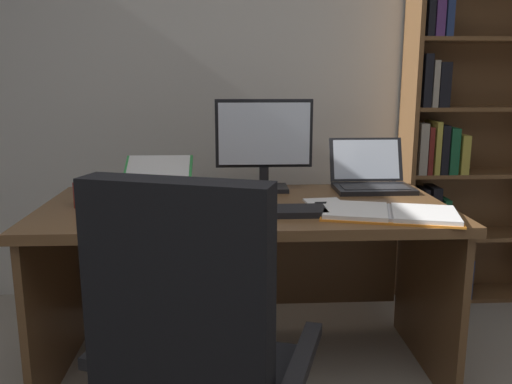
# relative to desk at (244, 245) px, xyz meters

# --- Properties ---
(wall_back) EXTENTS (5.26, 0.12, 2.83)m
(wall_back) POSITION_rel_desk_xyz_m (0.04, 0.88, 0.86)
(wall_back) COLOR beige
(wall_back) RESTS_ON ground
(desk) EXTENTS (1.68, 0.81, 0.76)m
(desk) POSITION_rel_desk_xyz_m (0.00, 0.00, 0.00)
(desk) COLOR brown
(desk) RESTS_ON ground
(bookshelf) EXTENTS (0.83, 0.26, 2.22)m
(bookshelf) POSITION_rel_desk_xyz_m (1.24, 0.68, 0.51)
(bookshelf) COLOR brown
(bookshelf) RESTS_ON ground
(office_chair) EXTENTS (0.70, 0.62, 1.04)m
(office_chair) POSITION_rel_desk_xyz_m (-0.16, -0.90, -0.11)
(office_chair) COLOR black
(office_chair) RESTS_ON ground
(monitor) EXTENTS (0.45, 0.16, 0.42)m
(monitor) POSITION_rel_desk_xyz_m (0.10, 0.20, 0.41)
(monitor) COLOR black
(monitor) RESTS_ON desk
(laptop) EXTENTS (0.36, 0.31, 0.23)m
(laptop) POSITION_rel_desk_xyz_m (0.61, 0.20, 0.25)
(laptop) COLOR black
(laptop) RESTS_ON desk
(keyboard) EXTENTS (0.42, 0.15, 0.02)m
(keyboard) POSITION_rel_desk_xyz_m (0.10, -0.26, 0.22)
(keyboard) COLOR black
(keyboard) RESTS_ON desk
(computer_mouse) EXTENTS (0.06, 0.10, 0.04)m
(computer_mouse) POSITION_rel_desk_xyz_m (-0.20, -0.26, 0.22)
(computer_mouse) COLOR black
(computer_mouse) RESTS_ON desk
(reading_stand_with_book) EXTENTS (0.32, 0.26, 0.15)m
(reading_stand_with_book) POSITION_rel_desk_xyz_m (-0.40, 0.25, 0.28)
(reading_stand_with_book) COLOR black
(reading_stand_with_book) RESTS_ON desk
(open_binder) EXTENTS (0.56, 0.39, 0.02)m
(open_binder) POSITION_rel_desk_xyz_m (0.55, -0.31, 0.22)
(open_binder) COLOR orange
(open_binder) RESTS_ON desk
(notepad) EXTENTS (0.17, 0.23, 0.01)m
(notepad) POSITION_rel_desk_xyz_m (0.34, -0.13, 0.21)
(notepad) COLOR white
(notepad) RESTS_ON desk
(pen) EXTENTS (0.14, 0.02, 0.01)m
(pen) POSITION_rel_desk_xyz_m (0.36, -0.13, 0.22)
(pen) COLOR black
(pen) RESTS_ON notepad
(coffee_mug) EXTENTS (0.09, 0.09, 0.10)m
(coffee_mug) POSITION_rel_desk_xyz_m (-0.65, -0.09, 0.25)
(coffee_mug) COLOR maroon
(coffee_mug) RESTS_ON desk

